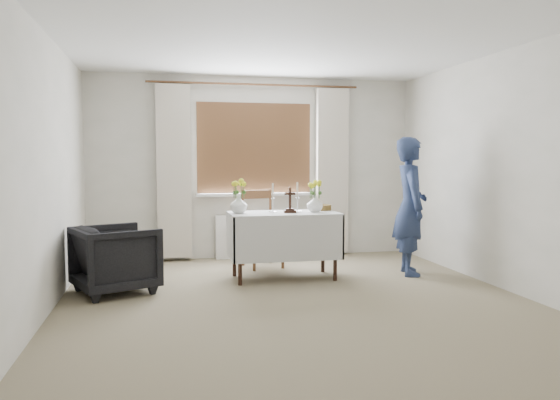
{
  "coord_description": "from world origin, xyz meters",
  "views": [
    {
      "loc": [
        -1.25,
        -5.0,
        1.38
      ],
      "look_at": [
        0.01,
        0.85,
        0.92
      ],
      "focal_mm": 35.0,
      "sensor_mm": 36.0,
      "label": 1
    }
  ],
  "objects_px": {
    "altar_table": "(284,246)",
    "person": "(410,206)",
    "flower_vase_right": "(315,204)",
    "wooden_cross": "(290,200)",
    "flower_vase_left": "(239,204)",
    "armchair": "(116,259)",
    "wooden_chair": "(263,229)"
  },
  "relations": [
    {
      "from": "altar_table",
      "to": "wooden_chair",
      "type": "relative_size",
      "value": 1.27
    },
    {
      "from": "armchair",
      "to": "flower_vase_left",
      "type": "bearing_deg",
      "value": -99.49
    },
    {
      "from": "altar_table",
      "to": "flower_vase_left",
      "type": "bearing_deg",
      "value": 175.07
    },
    {
      "from": "armchair",
      "to": "person",
      "type": "xyz_separation_m",
      "value": [
        3.35,
        0.2,
        0.47
      ]
    },
    {
      "from": "altar_table",
      "to": "flower_vase_right",
      "type": "distance_m",
      "value": 0.6
    },
    {
      "from": "wooden_cross",
      "to": "person",
      "type": "bearing_deg",
      "value": 4.41
    },
    {
      "from": "person",
      "to": "altar_table",
      "type": "bearing_deg",
      "value": 98.89
    },
    {
      "from": "altar_table",
      "to": "armchair",
      "type": "height_order",
      "value": "altar_table"
    },
    {
      "from": "wooden_cross",
      "to": "flower_vase_left",
      "type": "relative_size",
      "value": 1.42
    },
    {
      "from": "armchair",
      "to": "wooden_cross",
      "type": "xyz_separation_m",
      "value": [
        1.89,
        0.24,
        0.56
      ]
    },
    {
      "from": "altar_table",
      "to": "wooden_chair",
      "type": "distance_m",
      "value": 0.73
    },
    {
      "from": "wooden_cross",
      "to": "flower_vase_left",
      "type": "bearing_deg",
      "value": 177.94
    },
    {
      "from": "armchair",
      "to": "flower_vase_left",
      "type": "xyz_separation_m",
      "value": [
        1.32,
        0.33,
        0.51
      ]
    },
    {
      "from": "altar_table",
      "to": "flower_vase_right",
      "type": "relative_size",
      "value": 6.52
    },
    {
      "from": "person",
      "to": "flower_vase_right",
      "type": "xyz_separation_m",
      "value": [
        -1.15,
        0.07,
        0.04
      ]
    },
    {
      "from": "armchair",
      "to": "wooden_cross",
      "type": "relative_size",
      "value": 2.66
    },
    {
      "from": "wooden_chair",
      "to": "wooden_cross",
      "type": "xyz_separation_m",
      "value": [
        0.18,
        -0.75,
        0.42
      ]
    },
    {
      "from": "armchair",
      "to": "person",
      "type": "distance_m",
      "value": 3.38
    },
    {
      "from": "armchair",
      "to": "person",
      "type": "height_order",
      "value": "person"
    },
    {
      "from": "wooden_cross",
      "to": "flower_vase_right",
      "type": "height_order",
      "value": "wooden_cross"
    },
    {
      "from": "altar_table",
      "to": "armchair",
      "type": "bearing_deg",
      "value": -171.26
    },
    {
      "from": "wooden_cross",
      "to": "wooden_chair",
      "type": "bearing_deg",
      "value": 109.73
    },
    {
      "from": "altar_table",
      "to": "armchair",
      "type": "xyz_separation_m",
      "value": [
        -1.83,
        -0.28,
        -0.03
      ]
    },
    {
      "from": "person",
      "to": "armchair",
      "type": "bearing_deg",
      "value": 105.47
    },
    {
      "from": "armchair",
      "to": "flower_vase_right",
      "type": "bearing_deg",
      "value": -106.41
    },
    {
      "from": "flower_vase_right",
      "to": "armchair",
      "type": "bearing_deg",
      "value": -173.04
    },
    {
      "from": "altar_table",
      "to": "person",
      "type": "xyz_separation_m",
      "value": [
        1.52,
        -0.09,
        0.43
      ]
    },
    {
      "from": "person",
      "to": "wooden_cross",
      "type": "relative_size",
      "value": 5.66
    },
    {
      "from": "flower_vase_right",
      "to": "person",
      "type": "bearing_deg",
      "value": -3.55
    },
    {
      "from": "wooden_chair",
      "to": "flower_vase_right",
      "type": "height_order",
      "value": "wooden_chair"
    },
    {
      "from": "wooden_chair",
      "to": "flower_vase_left",
      "type": "relative_size",
      "value": 4.83
    },
    {
      "from": "altar_table",
      "to": "flower_vase_left",
      "type": "xyz_separation_m",
      "value": [
        -0.51,
        0.04,
        0.48
      ]
    }
  ]
}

